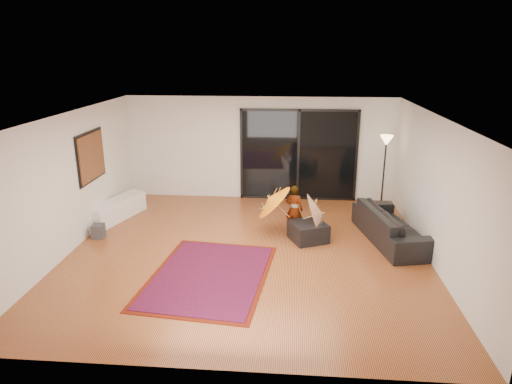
# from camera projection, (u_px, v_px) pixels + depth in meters

# --- Properties ---
(floor) EXTENTS (7.00, 7.00, 0.00)m
(floor) POSITION_uv_depth(u_px,v_px,m) (247.00, 252.00, 9.06)
(floor) COLOR #AF5F30
(floor) RESTS_ON ground
(ceiling) EXTENTS (7.00, 7.00, 0.00)m
(ceiling) POSITION_uv_depth(u_px,v_px,m) (247.00, 116.00, 8.25)
(ceiling) COLOR white
(ceiling) RESTS_ON wall_back
(wall_back) EXTENTS (7.00, 0.00, 7.00)m
(wall_back) POSITION_uv_depth(u_px,v_px,m) (260.00, 149.00, 11.98)
(wall_back) COLOR silver
(wall_back) RESTS_ON floor
(wall_front) EXTENTS (7.00, 0.00, 7.00)m
(wall_front) POSITION_uv_depth(u_px,v_px,m) (217.00, 274.00, 5.33)
(wall_front) COLOR silver
(wall_front) RESTS_ON floor
(wall_left) EXTENTS (0.00, 7.00, 7.00)m
(wall_left) POSITION_uv_depth(u_px,v_px,m) (69.00, 183.00, 8.93)
(wall_left) COLOR silver
(wall_left) RESTS_ON floor
(wall_right) EXTENTS (0.00, 7.00, 7.00)m
(wall_right) POSITION_uv_depth(u_px,v_px,m) (436.00, 192.00, 8.38)
(wall_right) COLOR silver
(wall_right) RESTS_ON floor
(sliding_door) EXTENTS (3.06, 0.07, 2.40)m
(sliding_door) POSITION_uv_depth(u_px,v_px,m) (298.00, 155.00, 11.92)
(sliding_door) COLOR black
(sliding_door) RESTS_ON wall_back
(painting) EXTENTS (0.04, 1.28, 1.08)m
(painting) POSITION_uv_depth(u_px,v_px,m) (91.00, 156.00, 9.78)
(painting) COLOR black
(painting) RESTS_ON wall_left
(media_console) EXTENTS (0.91, 1.73, 0.47)m
(media_console) POSITION_uv_depth(u_px,v_px,m) (118.00, 209.00, 10.77)
(media_console) COLOR white
(media_console) RESTS_ON floor
(speaker) EXTENTS (0.28, 0.28, 0.29)m
(speaker) POSITION_uv_depth(u_px,v_px,m) (98.00, 231.00, 9.72)
(speaker) COLOR #424244
(speaker) RESTS_ON floor
(persian_rug) EXTENTS (2.30, 3.01, 0.02)m
(persian_rug) POSITION_uv_depth(u_px,v_px,m) (209.00, 276.00, 8.10)
(persian_rug) COLOR #531307
(persian_rug) RESTS_ON floor
(sofa) EXTENTS (1.40, 2.49, 0.69)m
(sofa) POSITION_uv_depth(u_px,v_px,m) (392.00, 225.00, 9.50)
(sofa) COLOR black
(sofa) RESTS_ON floor
(ottoman) EXTENTS (0.91, 0.91, 0.39)m
(ottoman) POSITION_uv_depth(u_px,v_px,m) (308.00, 232.00, 9.56)
(ottoman) COLOR black
(ottoman) RESTS_ON floor
(floor_lamp) EXTENTS (0.32, 0.32, 1.87)m
(floor_lamp) POSITION_uv_depth(u_px,v_px,m) (386.00, 151.00, 11.07)
(floor_lamp) COLOR black
(floor_lamp) RESTS_ON floor
(child) EXTENTS (0.45, 0.36, 1.08)m
(child) POSITION_uv_depth(u_px,v_px,m) (294.00, 209.00, 9.86)
(child) COLOR #999999
(child) RESTS_ON floor
(parasol_orange) EXTENTS (0.77, 0.92, 0.91)m
(parasol_orange) POSITION_uv_depth(u_px,v_px,m) (269.00, 201.00, 9.80)
(parasol_orange) COLOR orange
(parasol_orange) RESTS_ON child
(parasol_white) EXTENTS (0.53, 0.98, 0.99)m
(parasol_white) POSITION_uv_depth(u_px,v_px,m) (322.00, 214.00, 9.69)
(parasol_white) COLOR silver
(parasol_white) RESTS_ON floor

